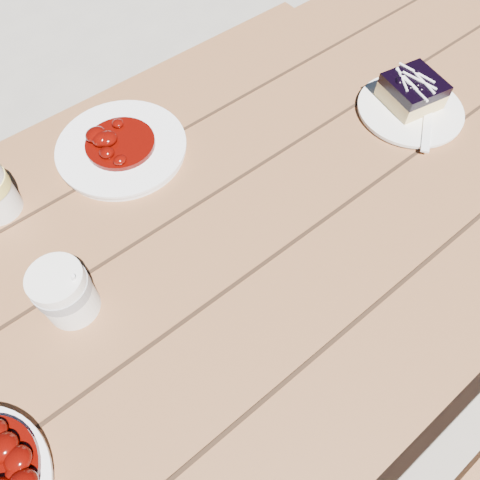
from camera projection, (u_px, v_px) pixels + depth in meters
ground at (221, 377)px, 1.39m from camera, size 60.00×60.00×0.00m
picnic_table at (211, 292)px, 0.89m from camera, size 2.00×1.55×0.75m
dessert_plate at (410, 110)px, 0.92m from camera, size 0.20×0.20×0.01m
blueberry_cake at (412, 91)px, 0.90m from camera, size 0.11×0.11×0.06m
fork_dessert at (427, 128)px, 0.88m from camera, size 0.14×0.11×0.00m
coffee_cup at (65, 293)px, 0.66m from camera, size 0.08×0.08×0.10m
second_plate at (122, 149)px, 0.86m from camera, size 0.23×0.23×0.02m
second_stew at (118, 137)px, 0.83m from camera, size 0.13×0.13×0.04m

